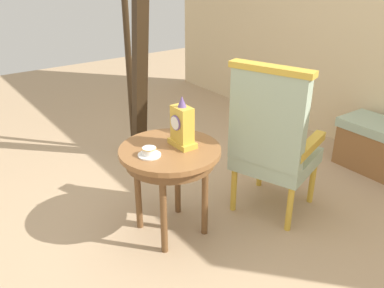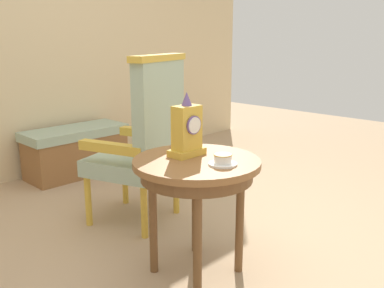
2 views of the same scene
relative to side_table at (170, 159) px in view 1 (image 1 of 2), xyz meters
name	(u,v)px [view 1 (image 1 of 2)]	position (x,y,z in m)	size (l,w,h in m)	color
ground_plane	(176,229)	(0.01, 0.02, -0.56)	(10.00, 10.00, 0.00)	tan
side_table	(170,159)	(0.00, 0.00, 0.00)	(0.66, 0.66, 0.64)	brown
teacup_left	(149,152)	(0.02, -0.16, 0.10)	(0.14, 0.14, 0.06)	white
mantel_clock	(182,126)	(0.02, 0.09, 0.22)	(0.19, 0.11, 0.34)	gold
armchair	(272,140)	(0.23, 0.70, 0.04)	(0.68, 0.68, 1.14)	#9EB299
harp	(137,79)	(-1.14, 0.40, 0.20)	(0.40, 0.24, 1.87)	gold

